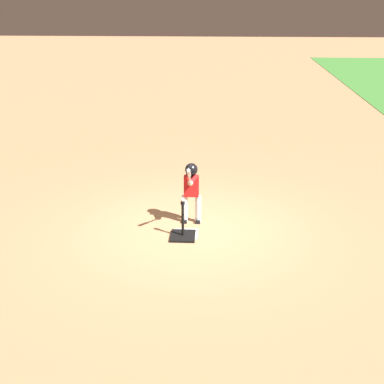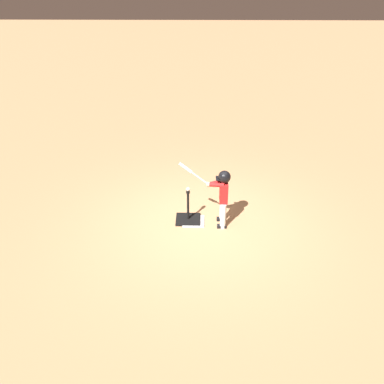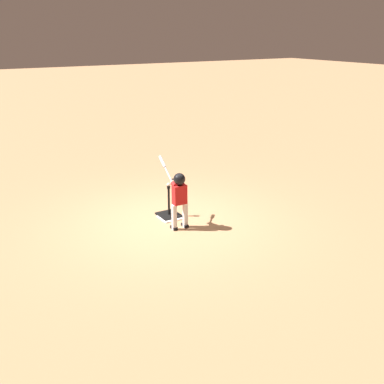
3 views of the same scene
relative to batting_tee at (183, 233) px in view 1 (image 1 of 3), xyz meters
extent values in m
plane|color=#AD7F56|center=(-0.32, 0.15, -0.08)|extent=(90.00, 90.00, 0.00)
cube|color=white|center=(-0.11, 0.04, -0.07)|extent=(0.44, 0.44, 0.02)
cube|color=black|center=(0.00, 0.00, -0.06)|extent=(0.51, 0.45, 0.04)
cylinder|color=black|center=(0.00, 0.00, 0.27)|extent=(0.05, 0.05, 0.61)
cylinder|color=black|center=(0.00, 0.00, 0.60)|extent=(0.08, 0.08, 0.05)
cylinder|color=silver|center=(-0.70, 0.25, 0.19)|extent=(0.11, 0.11, 0.55)
cube|color=black|center=(-0.68, 0.25, -0.05)|extent=(0.18, 0.09, 0.06)
cylinder|color=silver|center=(-0.70, -0.01, 0.19)|extent=(0.11, 0.11, 0.55)
cube|color=black|center=(-0.68, -0.01, -0.05)|extent=(0.18, 0.09, 0.06)
cube|color=red|center=(-0.70, 0.12, 0.67)|extent=(0.15, 0.28, 0.40)
sphere|color=tan|center=(-0.70, 0.12, 0.99)|extent=(0.21, 0.21, 0.21)
sphere|color=black|center=(-0.70, 0.12, 1.00)|extent=(0.24, 0.24, 0.24)
cube|color=black|center=(-0.60, 0.12, 0.97)|extent=(0.12, 0.18, 0.01)
cylinder|color=red|center=(-0.55, 0.16, 0.85)|extent=(0.34, 0.17, 0.12)
cylinder|color=red|center=(-0.55, 0.07, 0.85)|extent=(0.34, 0.17, 0.12)
sphere|color=tan|center=(-0.40, 0.12, 0.83)|extent=(0.10, 0.10, 0.10)
cylinder|color=silver|center=(-0.13, 0.12, 1.05)|extent=(0.55, 0.03, 0.45)
cylinder|color=silver|center=(0.04, 0.12, 1.18)|extent=(0.26, 0.06, 0.23)
cylinder|color=black|center=(-0.41, 0.12, 0.82)|extent=(0.04, 0.05, 0.05)
sphere|color=white|center=(0.00, 0.00, 0.66)|extent=(0.07, 0.07, 0.07)
camera|label=1|loc=(8.90, 0.66, 4.19)|focal=50.00mm
camera|label=2|loc=(-0.22, 6.46, 4.26)|focal=35.00mm
camera|label=3|loc=(-8.19, 4.29, 3.81)|focal=42.00mm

